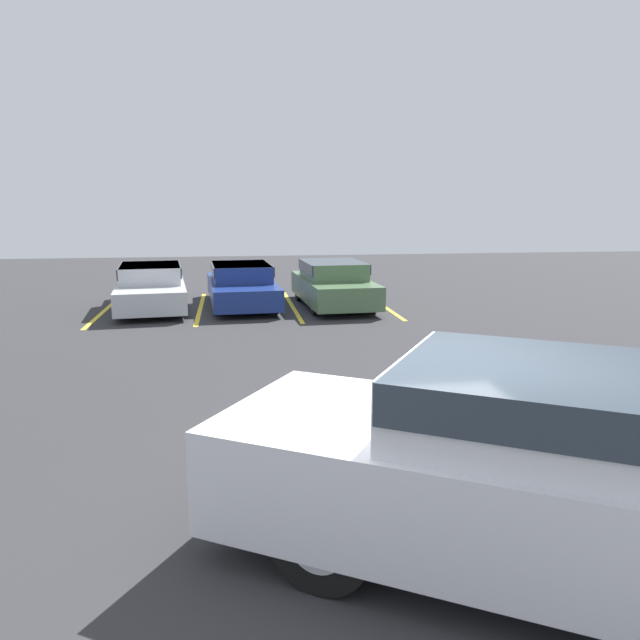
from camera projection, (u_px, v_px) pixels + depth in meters
name	position (u px, v px, depth m)	size (l,w,h in m)	color
ground_plane	(407.00, 537.00, 5.72)	(60.00, 60.00, 0.00)	#2D2D30
stall_stripe_a	(105.00, 310.00, 17.54)	(0.12, 5.50, 0.01)	yellow
stall_stripe_b	(200.00, 308.00, 17.91)	(0.12, 5.50, 0.01)	yellow
stall_stripe_c	(292.00, 306.00, 18.28)	(0.12, 5.50, 0.01)	yellow
stall_stripe_d	(380.00, 304.00, 18.66)	(0.12, 5.50, 0.01)	yellow
pickup_truck	(571.00, 478.00, 4.90)	(6.02, 4.79, 1.77)	silver
parked_sedan_a	(151.00, 285.00, 17.74)	(2.31, 4.88, 1.25)	#B7BABF
parked_sedan_b	(241.00, 284.00, 18.22)	(2.12, 4.74, 1.23)	navy
parked_sedan_c	(333.00, 283.00, 18.11)	(2.05, 4.47, 1.31)	#4C6B47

